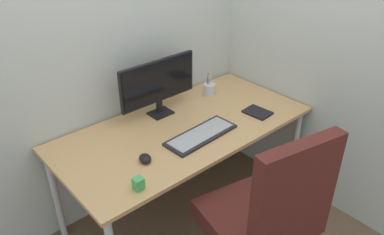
{
  "coord_description": "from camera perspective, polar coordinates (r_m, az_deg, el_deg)",
  "views": [
    {
      "loc": [
        -1.33,
        -1.58,
        1.96
      ],
      "look_at": [
        -0.01,
        -0.08,
        0.8
      ],
      "focal_mm": 35.44,
      "sensor_mm": 36.0,
      "label": 1
    }
  ],
  "objects": [
    {
      "name": "pen_holder",
      "position": [
        2.8,
        2.61,
        4.29
      ],
      "size": [
        0.09,
        0.09,
        0.16
      ],
      "color": "silver",
      "rests_on": "desk"
    },
    {
      "name": "mouse",
      "position": [
        2.11,
        -7.07,
        -6.13
      ],
      "size": [
        0.09,
        0.1,
        0.04
      ],
      "primitive_type": "ellipsoid",
      "rotation": [
        0.0,
        0.0,
        -0.27
      ],
      "color": "black",
      "rests_on": "desk"
    },
    {
      "name": "office_chair",
      "position": [
        2.01,
        11.05,
        -14.38
      ],
      "size": [
        0.64,
        0.66,
        1.11
      ],
      "color": "black",
      "rests_on": "ground_plane"
    },
    {
      "name": "desk",
      "position": [
        2.45,
        -1.14,
        -2.5
      ],
      "size": [
        1.65,
        0.8,
        0.7
      ],
      "color": "tan",
      "rests_on": "ground_plane"
    },
    {
      "name": "desk_clamp_accessory",
      "position": [
        1.93,
        -8.07,
        -9.83
      ],
      "size": [
        0.05,
        0.05,
        0.07
      ],
      "primitive_type": "cube",
      "color": "#3FAD59",
      "rests_on": "desk"
    },
    {
      "name": "monitor",
      "position": [
        2.47,
        -5.09,
        5.19
      ],
      "size": [
        0.57,
        0.12,
        0.38
      ],
      "color": "black",
      "rests_on": "desk"
    },
    {
      "name": "wall_side_right",
      "position": [
        2.62,
        17.28,
        16.43
      ],
      "size": [
        0.04,
        2.42,
        2.8
      ],
      "primitive_type": "cube",
      "color": "#B7C1BC",
      "rests_on": "ground_plane"
    },
    {
      "name": "ground_plane",
      "position": [
        2.85,
        -1.01,
        -13.47
      ],
      "size": [
        8.0,
        8.0,
        0.0
      ],
      "primitive_type": "plane",
      "color": "brown"
    },
    {
      "name": "wall_back",
      "position": [
        2.47,
        -8.05,
        16.65
      ],
      "size": [
        3.27,
        0.04,
        2.8
      ],
      "primitive_type": "cube",
      "color": "#B7C1BC",
      "rests_on": "ground_plane"
    },
    {
      "name": "notebook",
      "position": [
        2.6,
        9.83,
        0.78
      ],
      "size": [
        0.15,
        0.19,
        0.01
      ],
      "primitive_type": "cube",
      "rotation": [
        0.0,
        0.0,
        0.09
      ],
      "color": "black",
      "rests_on": "desk"
    },
    {
      "name": "keyboard",
      "position": [
        2.31,
        1.35,
        -2.63
      ],
      "size": [
        0.48,
        0.2,
        0.02
      ],
      "color": "black",
      "rests_on": "desk"
    }
  ]
}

